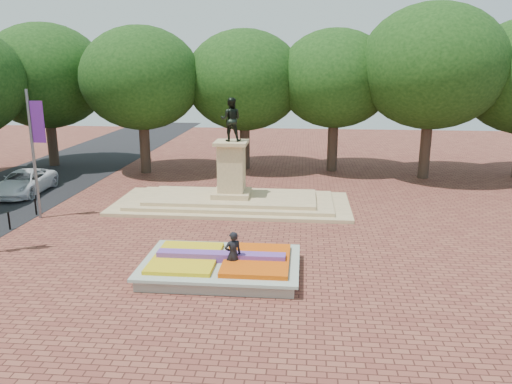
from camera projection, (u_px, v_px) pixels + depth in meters
ground at (206, 254)px, 22.29m from camera, size 90.00×90.00×0.00m
flower_bed at (222, 265)px, 20.18m from camera, size 6.30×4.30×0.91m
monument at (232, 191)px, 29.78m from camera, size 14.00×6.00×6.40m
tree_row_back at (280, 85)px, 37.76m from camera, size 44.80×8.80×10.43m
van at (24, 182)px, 32.45m from camera, size 2.92×5.68×1.53m
pedestrian at (233, 255)px, 19.73m from camera, size 0.82×0.71×1.90m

